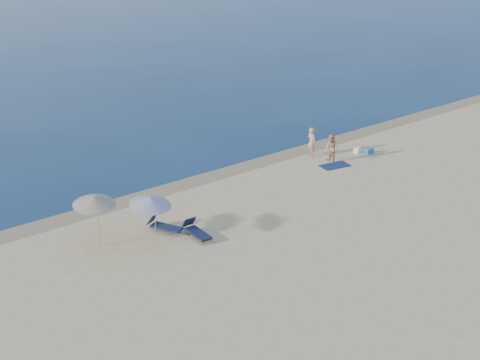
% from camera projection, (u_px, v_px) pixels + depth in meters
% --- Properties ---
extents(wet_sand_strip, '(240.00, 1.60, 0.00)m').
position_uv_depth(wet_sand_strip, '(243.00, 167.00, 35.80)').
color(wet_sand_strip, '#847254').
rests_on(wet_sand_strip, ground).
extents(person_left, '(0.51, 0.72, 1.85)m').
position_uv_depth(person_left, '(312.00, 142.00, 37.19)').
color(person_left, tan).
rests_on(person_left, ground).
extents(person_right, '(0.73, 0.90, 1.74)m').
position_uv_depth(person_right, '(331.00, 149.00, 36.18)').
color(person_right, tan).
rests_on(person_right, ground).
extents(beach_towel, '(1.93, 1.31, 0.03)m').
position_uv_depth(beach_towel, '(335.00, 166.00, 35.93)').
color(beach_towel, '#0F1F4E').
rests_on(beach_towel, ground).
extents(white_bag, '(0.43, 0.38, 0.33)m').
position_uv_depth(white_bag, '(357.00, 150.00, 38.00)').
color(white_bag, silver).
rests_on(white_bag, ground).
extents(blue_cooler, '(0.52, 0.41, 0.33)m').
position_uv_depth(blue_cooler, '(370.00, 151.00, 37.91)').
color(blue_cooler, '#216CB5').
rests_on(blue_cooler, ground).
extents(umbrella_near, '(2.44, 2.45, 2.41)m').
position_uv_depth(umbrella_near, '(151.00, 201.00, 26.23)').
color(umbrella_near, silver).
rests_on(umbrella_near, ground).
extents(umbrella_far, '(2.05, 2.07, 2.49)m').
position_uv_depth(umbrella_far, '(94.00, 201.00, 26.09)').
color(umbrella_far, silver).
rests_on(umbrella_far, ground).
extents(lounger_left, '(1.25, 1.79, 0.76)m').
position_uv_depth(lounger_left, '(164.00, 226.00, 28.02)').
color(lounger_left, '#16203C').
rests_on(lounger_left, ground).
extents(lounger_right, '(0.64, 1.74, 0.76)m').
position_uv_depth(lounger_right, '(197.00, 231.00, 27.51)').
color(lounger_right, '#131935').
rests_on(lounger_right, ground).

